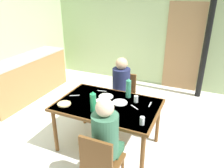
# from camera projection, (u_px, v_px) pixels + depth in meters

# --- Properties ---
(ground_plane) EXTENTS (7.02, 7.02, 0.00)m
(ground_plane) POSITION_uv_depth(u_px,v_px,m) (85.00, 137.00, 3.64)
(ground_plane) COLOR silver
(wall_back) EXTENTS (4.72, 0.10, 2.69)m
(wall_back) POSITION_uv_depth(u_px,v_px,m) (139.00, 29.00, 5.36)
(wall_back) COLOR #A6BA86
(wall_back) RESTS_ON ground_plane
(wall_left) EXTENTS (0.10, 4.05, 2.69)m
(wall_left) POSITION_uv_depth(u_px,v_px,m) (3.00, 37.00, 4.50)
(wall_left) COLOR #A1BC83
(wall_left) RESTS_ON ground_plane
(door_wooden) EXTENTS (0.80, 0.05, 2.00)m
(door_wooden) POSITION_uv_depth(u_px,v_px,m) (183.00, 48.00, 5.02)
(door_wooden) COLOR #966E48
(door_wooden) RESTS_ON ground_plane
(stove_pipe_column) EXTENTS (0.12, 0.12, 2.69)m
(stove_pipe_column) POSITION_uv_depth(u_px,v_px,m) (208.00, 37.00, 4.48)
(stove_pipe_column) COLOR black
(stove_pipe_column) RESTS_ON ground_plane
(kitchen_counter) EXTENTS (0.61, 2.10, 0.91)m
(kitchen_counter) POSITION_uv_depth(u_px,v_px,m) (26.00, 77.00, 4.84)
(kitchen_counter) COLOR olive
(kitchen_counter) RESTS_ON ground_plane
(dining_table) EXTENTS (1.46, 0.96, 0.74)m
(dining_table) POSITION_uv_depth(u_px,v_px,m) (108.00, 108.00, 3.17)
(dining_table) COLOR brown
(dining_table) RESTS_ON ground_plane
(chair_near_diner) EXTENTS (0.40, 0.40, 0.87)m
(chair_near_diner) POSITION_uv_depth(u_px,v_px,m) (101.00, 162.00, 2.43)
(chair_near_diner) COLOR brown
(chair_near_diner) RESTS_ON ground_plane
(chair_far_diner) EXTENTS (0.40, 0.40, 0.87)m
(chair_far_diner) POSITION_uv_depth(u_px,v_px,m) (123.00, 94.00, 3.96)
(chair_far_diner) COLOR brown
(chair_far_diner) RESTS_ON ground_plane
(person_near_diner) EXTENTS (0.30, 0.37, 0.77)m
(person_near_diner) POSITION_uv_depth(u_px,v_px,m) (106.00, 134.00, 2.43)
(person_near_diner) COLOR #2E6143
(person_near_diner) RESTS_ON ground_plane
(person_far_diner) EXTENTS (0.30, 0.37, 0.77)m
(person_far_diner) POSITION_uv_depth(u_px,v_px,m) (121.00, 83.00, 3.74)
(person_far_diner) COLOR #222A4E
(person_far_diner) RESTS_ON ground_plane
(water_bottle_green_near) EXTENTS (0.08, 0.08, 0.29)m
(water_bottle_green_near) POSITION_uv_depth(u_px,v_px,m) (93.00, 102.00, 2.91)
(water_bottle_green_near) COLOR #28965B
(water_bottle_green_near) RESTS_ON dining_table
(water_bottle_green_far) EXTENTS (0.08, 0.08, 0.31)m
(water_bottle_green_far) POSITION_uv_depth(u_px,v_px,m) (128.00, 88.00, 3.28)
(water_bottle_green_far) COLOR #358665
(water_bottle_green_far) RESTS_ON dining_table
(serving_bowl_center) EXTENTS (0.17, 0.17, 0.05)m
(serving_bowl_center) POSITION_uv_depth(u_px,v_px,m) (102.00, 102.00, 3.14)
(serving_bowl_center) COLOR silver
(serving_bowl_center) RESTS_ON dining_table
(dinner_plate_near_left) EXTENTS (0.22, 0.22, 0.01)m
(dinner_plate_near_left) POSITION_uv_depth(u_px,v_px,m) (120.00, 103.00, 3.17)
(dinner_plate_near_left) COLOR white
(dinner_plate_near_left) RESTS_ON dining_table
(dinner_plate_near_right) EXTENTS (0.22, 0.22, 0.01)m
(dinner_plate_near_right) POSITION_uv_depth(u_px,v_px,m) (106.00, 97.00, 3.34)
(dinner_plate_near_right) COLOR white
(dinner_plate_near_right) RESTS_ON dining_table
(drinking_glass_by_near_diner) EXTENTS (0.06, 0.06, 0.10)m
(drinking_glass_by_near_diner) POSITION_uv_depth(u_px,v_px,m) (136.00, 99.00, 3.17)
(drinking_glass_by_near_diner) COLOR silver
(drinking_glass_by_near_diner) RESTS_ON dining_table
(drinking_glass_by_far_diner) EXTENTS (0.06, 0.06, 0.10)m
(drinking_glass_by_far_diner) POSITION_uv_depth(u_px,v_px,m) (142.00, 121.00, 2.65)
(drinking_glass_by_far_diner) COLOR silver
(drinking_glass_by_far_diner) RESTS_ON dining_table
(bread_plate_sliced) EXTENTS (0.19, 0.19, 0.02)m
(bread_plate_sliced) POSITION_uv_depth(u_px,v_px,m) (64.00, 104.00, 3.12)
(bread_plate_sliced) COLOR #DBB77A
(bread_plate_sliced) RESTS_ON dining_table
(cutlery_knife_near) EXTENTS (0.14, 0.09, 0.00)m
(cutlery_knife_near) POSITION_uv_depth(u_px,v_px,m) (75.00, 95.00, 3.38)
(cutlery_knife_near) COLOR silver
(cutlery_knife_near) RESTS_ON dining_table
(cutlery_fork_near) EXTENTS (0.15, 0.04, 0.00)m
(cutlery_fork_near) POSITION_uv_depth(u_px,v_px,m) (102.00, 91.00, 3.53)
(cutlery_fork_near) COLOR silver
(cutlery_fork_near) RESTS_ON dining_table
(cutlery_knife_far) EXTENTS (0.13, 0.10, 0.00)m
(cutlery_knife_far) POSITION_uv_depth(u_px,v_px,m) (134.00, 107.00, 3.05)
(cutlery_knife_far) COLOR silver
(cutlery_knife_far) RESTS_ON dining_table
(cutlery_fork_far) EXTENTS (0.02, 0.15, 0.00)m
(cutlery_fork_far) POSITION_uv_depth(u_px,v_px,m) (150.00, 104.00, 3.12)
(cutlery_fork_far) COLOR silver
(cutlery_fork_far) RESTS_ON dining_table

